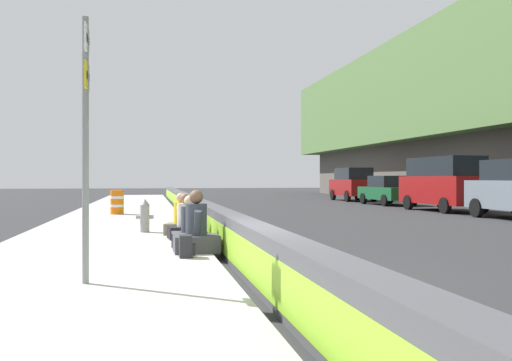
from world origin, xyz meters
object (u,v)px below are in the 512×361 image
Objects in this scene: fire_hydrant at (145,215)px; seated_person_middle at (190,230)px; construction_barrel at (117,202)px; parked_car_midline at (388,190)px; parked_car_far at (353,184)px; seated_person_foreground at (196,233)px; backpack at (186,247)px; seated_person_far at (181,221)px; parked_car_fourth at (444,183)px; route_sign_post at (86,130)px; seated_person_rear at (185,224)px.

seated_person_middle reaches higher than fire_hydrant.
construction_barrel is at bearing 8.40° from fire_hydrant.
parked_car_midline is (7.76, -14.99, 0.24)m from construction_barrel.
fire_hydrant is 0.18× the size of parked_car_far.
parked_car_far reaches higher than construction_barrel.
construction_barrel is (11.87, 2.14, 0.10)m from seated_person_foreground.
seated_person_foreground is at bearing 153.13° from parked_car_far.
backpack is at bearing -171.42° from construction_barrel.
seated_person_middle is 22.65m from parked_car_midline.
seated_person_far is at bearing 1.69° from seated_person_foreground.
parked_car_midline reaches higher than seated_person_far.
parked_car_fourth reaches higher than construction_barrel.
fire_hydrant is (7.11, -0.73, -1.62)m from route_sign_post.
backpack is (-4.90, -0.77, -0.25)m from fire_hydrant.
parked_car_fourth reaches higher than seated_person_rear.
seated_person_middle is at bearing 2.98° from seated_person_foreground.
fire_hydrant is 16.55m from parked_car_fourth.
construction_barrel is at bearing 10.20° from seated_person_foreground.
backpack is (-1.72, 0.19, -0.14)m from seated_person_middle.
construction_barrel is at bearing 10.87° from seated_person_middle.
parked_car_midline is at bearing -34.75° from seated_person_middle.
parked_car_midline is (17.21, -12.92, 0.39)m from seated_person_rear.
seated_person_middle is 11.05m from construction_barrel.
fire_hydrant is 2.20× the size of backpack.
seated_person_far is at bearing -14.46° from route_sign_post.
route_sign_post is 14.88m from construction_barrel.
parked_car_fourth reaches higher than parked_car_midline.
seated_person_foreground is at bearing -178.31° from seated_person_far.
fire_hydrant is at bearing 123.30° from parked_car_fourth.
backpack is (-3.11, 0.17, -0.14)m from seated_person_rear.
parked_car_fourth reaches higher than seated_person_foreground.
seated_person_foreground is 1.14× the size of seated_person_far.
backpack is at bearing 147.21° from parked_car_midline.
route_sign_post reaches higher than parked_car_far.
seated_person_middle is 0.21× the size of parked_car_fourth.
seated_person_rear is 0.23× the size of parked_car_midline.
route_sign_post is 9.00× the size of backpack.
seated_person_rear is 1.12× the size of construction_barrel.
seated_person_middle is at bearing -179.50° from seated_person_rear.
seated_person_foreground reaches higher than seated_person_far.
parked_car_midline is (22.54, -14.59, -1.35)m from route_sign_post.
seated_person_rear is 21.53m from parked_car_midline.
seated_person_far reaches higher than fire_hydrant.
route_sign_post is at bearing 152.72° from parked_car_far.
parked_car_far reaches higher than parked_car_midline.
parked_car_far is at bearing -1.63° from parked_car_midline.
construction_barrel reaches higher than backpack.
fire_hydrant is 0.19× the size of parked_car_midline.
parked_car_far is at bearing -26.68° from backpack.
fire_hydrant is at bearing 8.88° from backpack.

